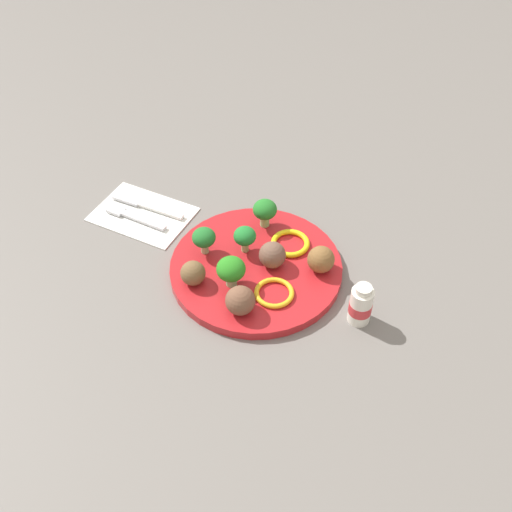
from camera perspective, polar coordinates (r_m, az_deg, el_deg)
The scene contains 16 objects.
ground_plane at distance 1.00m, azimuth -0.00°, elevation -1.45°, with size 4.00×4.00×0.00m, color slate.
plate at distance 0.99m, azimuth -0.00°, elevation -1.13°, with size 0.28×0.28×0.02m, color red.
broccoli_floret_far_rim at distance 0.99m, azimuth -1.05°, elevation 1.82°, with size 0.04×0.04×0.05m.
broccoli_floret_back_left at distance 1.03m, azimuth 0.83°, elevation 4.28°, with size 0.04×0.04×0.05m.
broccoli_floret_mid_left at distance 0.99m, azimuth -4.89°, elevation 1.69°, with size 0.04×0.04×0.05m.
broccoli_floret_front_left at distance 0.94m, azimuth -2.35°, elevation -1.29°, with size 0.05×0.05×0.05m.
meatball_near_rim at distance 0.97m, azimuth 1.53°, elevation 0.10°, with size 0.04×0.04×0.04m, color brown.
meatball_center at distance 0.95m, azimuth -5.90°, elevation -1.60°, with size 0.04×0.04×0.04m, color brown.
meatball_front_right at distance 0.91m, azimuth -1.48°, elevation -4.18°, with size 0.05×0.05×0.05m, color brown.
meatball_mid_right at distance 0.97m, azimuth 6.08°, elevation -0.33°, with size 0.04×0.04×0.04m, color brown.
pepper_ring_front_right at distance 1.02m, azimuth 3.21°, elevation 1.20°, with size 0.07×0.07×0.01m, color yellow.
pepper_ring_mid_left at distance 0.94m, azimuth 1.71°, elevation -3.45°, with size 0.06×0.06×0.01m, color yellow.
napkin at distance 1.12m, azimuth -10.53°, elevation 3.89°, with size 0.17×0.12×0.01m, color white.
fork at distance 1.11m, azimuth -11.41°, elevation 3.64°, with size 0.12×0.02×0.01m.
knife at distance 1.13m, azimuth -10.36°, elevation 4.72°, with size 0.15×0.02×0.01m.
yogurt_bottle at distance 0.92m, azimuth 9.75°, elevation -4.54°, with size 0.03×0.03×0.07m.
Camera 1 is at (-0.30, 0.62, 0.73)m, focal length 42.85 mm.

